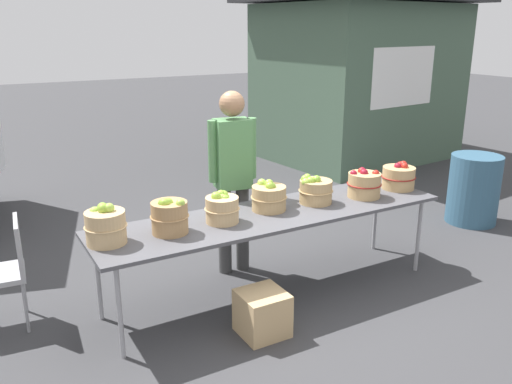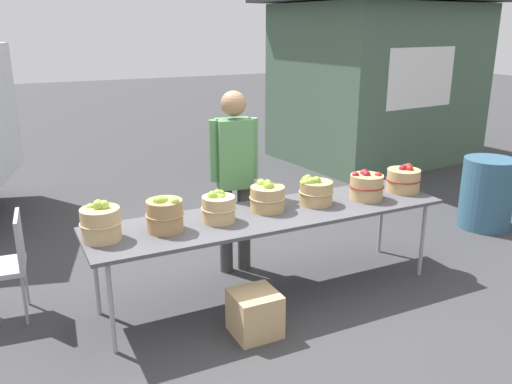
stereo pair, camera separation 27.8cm
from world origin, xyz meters
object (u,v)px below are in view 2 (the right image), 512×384
(apple_basket_green_1, at_px, (165,214))
(apple_basket_green_4, at_px, (315,191))
(apple_basket_green_0, at_px, (101,222))
(apple_basket_red_0, at_px, (366,186))
(apple_basket_green_2, at_px, (219,207))
(vendor_adult, at_px, (234,169))
(folding_chair, at_px, (7,259))
(apple_basket_green_3, at_px, (268,197))
(produce_crate, at_px, (255,313))
(apple_basket_red_1, at_px, (404,179))
(trash_barrel, at_px, (487,193))
(market_table, at_px, (272,217))

(apple_basket_green_1, xyz_separation_m, apple_basket_green_4, (1.38, 0.04, -0.01))
(apple_basket_green_0, distance_m, apple_basket_red_0, 2.35)
(apple_basket_green_1, height_order, apple_basket_green_4, apple_basket_green_1)
(apple_basket_green_1, distance_m, apple_basket_green_2, 0.45)
(apple_basket_red_0, height_order, vendor_adult, vendor_adult)
(vendor_adult, relative_size, folding_chair, 2.00)
(vendor_adult, bearing_deg, apple_basket_green_3, 109.16)
(apple_basket_green_1, bearing_deg, produce_crate, -45.35)
(apple_basket_green_0, bearing_deg, apple_basket_red_0, -1.78)
(apple_basket_red_0, distance_m, folding_chair, 3.08)
(apple_basket_green_1, relative_size, apple_basket_red_1, 0.90)
(apple_basket_green_3, distance_m, apple_basket_red_0, 0.95)
(apple_basket_red_1, relative_size, trash_barrel, 0.40)
(apple_basket_green_0, bearing_deg, apple_basket_red_1, -0.72)
(apple_basket_green_4, height_order, trash_barrel, apple_basket_green_4)
(apple_basket_green_0, xyz_separation_m, apple_basket_green_1, (0.47, -0.04, -0.00))
(market_table, height_order, apple_basket_green_1, apple_basket_green_1)
(apple_basket_green_2, distance_m, apple_basket_red_0, 1.43)
(apple_basket_green_2, distance_m, apple_basket_green_3, 0.48)
(apple_basket_green_1, height_order, apple_basket_green_3, apple_basket_green_1)
(apple_basket_green_2, xyz_separation_m, produce_crate, (0.06, -0.53, -0.70))
(apple_basket_green_2, height_order, folding_chair, apple_basket_green_2)
(market_table, distance_m, apple_basket_red_1, 1.42)
(apple_basket_red_0, bearing_deg, vendor_adult, 149.52)
(apple_basket_green_1, relative_size, vendor_adult, 0.17)
(trash_barrel, xyz_separation_m, produce_crate, (-3.40, -0.87, -0.24))
(apple_basket_red_1, bearing_deg, market_table, -180.00)
(folding_chair, bearing_deg, market_table, 79.89)
(apple_basket_green_2, distance_m, produce_crate, 0.88)
(vendor_adult, bearing_deg, apple_basket_green_0, 30.93)
(apple_basket_green_1, xyz_separation_m, produce_crate, (0.51, -0.52, -0.71))
(apple_basket_green_2, bearing_deg, market_table, -1.33)
(market_table, distance_m, folding_chair, 2.14)
(market_table, relative_size, apple_basket_green_2, 10.87)
(market_table, bearing_deg, produce_crate, -128.40)
(apple_basket_green_4, height_order, folding_chair, apple_basket_green_4)
(apple_basket_green_2, relative_size, apple_basket_red_1, 0.87)
(apple_basket_green_1, bearing_deg, vendor_adult, 34.52)
(apple_basket_green_0, distance_m, vendor_adult, 1.42)
(apple_basket_green_3, relative_size, apple_basket_red_0, 0.98)
(produce_crate, bearing_deg, apple_basket_green_1, 134.65)
(apple_basket_green_4, relative_size, apple_basket_red_1, 0.94)
(market_table, distance_m, apple_basket_green_2, 0.50)
(vendor_adult, xyz_separation_m, folding_chair, (-1.96, -0.01, -0.50))
(apple_basket_red_0, bearing_deg, trash_barrel, 10.64)
(apple_basket_green_0, xyz_separation_m, trash_barrel, (4.39, 0.31, -0.48))
(apple_basket_green_3, height_order, apple_basket_red_0, apple_basket_green_3)
(market_table, relative_size, produce_crate, 9.03)
(market_table, bearing_deg, apple_basket_red_1, 0.00)
(apple_basket_green_4, distance_m, produce_crate, 1.25)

